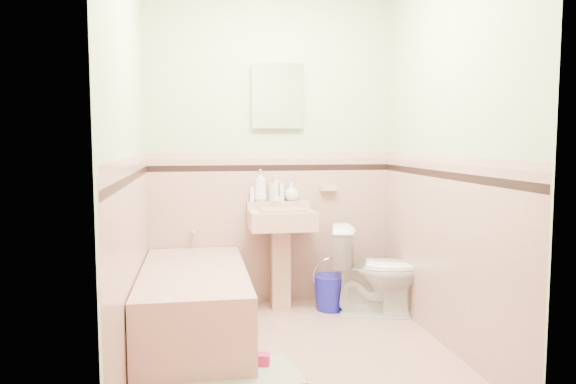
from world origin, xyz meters
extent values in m
plane|color=tan|center=(0.00, 0.00, 0.00)|extent=(2.20, 2.20, 0.00)
plane|color=#F3E8C6|center=(0.00, 1.10, 1.25)|extent=(2.50, 0.00, 2.50)
plane|color=#F3E8C6|center=(0.00, -1.10, 1.25)|extent=(2.50, 0.00, 2.50)
plane|color=#F3E8C6|center=(-1.00, 0.00, 1.25)|extent=(0.00, 2.50, 2.50)
plane|color=#F3E8C6|center=(1.00, 0.00, 1.25)|extent=(0.00, 2.50, 2.50)
plane|color=tan|center=(0.00, 1.09, 0.60)|extent=(2.00, 0.00, 2.00)
plane|color=tan|center=(0.00, -1.09, 0.60)|extent=(2.00, 0.00, 2.00)
plane|color=tan|center=(-0.99, 0.00, 0.60)|extent=(0.00, 2.20, 2.20)
plane|color=tan|center=(0.99, 0.00, 0.60)|extent=(0.00, 2.20, 2.20)
plane|color=black|center=(0.00, 1.08, 1.12)|extent=(2.00, 0.00, 2.00)
plane|color=black|center=(0.00, -1.08, 1.12)|extent=(2.00, 0.00, 2.00)
plane|color=black|center=(-0.98, 0.00, 1.12)|extent=(0.00, 2.20, 2.20)
plane|color=black|center=(0.98, 0.00, 1.12)|extent=(0.00, 2.20, 2.20)
plane|color=tan|center=(0.00, 1.08, 1.22)|extent=(2.00, 0.00, 2.00)
plane|color=tan|center=(0.00, -1.08, 1.22)|extent=(2.00, 0.00, 2.00)
plane|color=tan|center=(-0.98, 0.00, 1.22)|extent=(0.00, 2.20, 2.20)
plane|color=tan|center=(0.98, 0.00, 1.22)|extent=(0.00, 2.20, 2.20)
cube|color=tan|center=(-0.63, 0.33, 0.23)|extent=(0.70, 1.50, 0.45)
cylinder|color=silver|center=(-0.63, 1.05, 0.63)|extent=(0.04, 0.12, 0.04)
cylinder|color=silver|center=(0.05, 1.00, 0.95)|extent=(0.02, 0.02, 0.10)
cube|color=white|center=(0.05, 1.07, 1.70)|extent=(0.39, 0.04, 0.49)
cube|color=tan|center=(0.47, 1.06, 0.95)|extent=(0.13, 0.08, 0.04)
imported|color=#B2B2B2|center=(-0.09, 1.04, 0.98)|extent=(0.10, 0.10, 0.26)
imported|color=#B2B2B2|center=(0.03, 1.04, 0.96)|extent=(0.13, 0.13, 0.21)
imported|color=#B2B2B2|center=(0.16, 1.04, 0.93)|extent=(0.14, 0.14, 0.15)
cylinder|color=white|center=(-0.16, 1.04, 0.91)|extent=(0.05, 0.05, 0.12)
imported|color=white|center=(0.75, 0.63, 0.35)|extent=(0.75, 0.54, 0.69)
cube|color=gray|center=(-0.38, -0.35, 0.01)|extent=(0.73, 0.54, 0.03)
cube|color=#BF1E59|center=(-0.27, -0.23, 0.06)|extent=(0.17, 0.11, 0.06)
camera|label=1|loc=(-0.60, -3.34, 1.34)|focal=34.21mm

